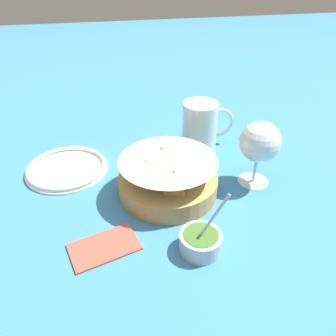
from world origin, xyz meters
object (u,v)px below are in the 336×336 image
at_px(sauce_cup, 201,241).
at_px(beer_mug, 200,127).
at_px(wine_glass, 260,144).
at_px(side_plate, 67,168).
at_px(food_basket, 167,178).

height_order(sauce_cup, beer_mug, beer_mug).
relative_size(sauce_cup, wine_glass, 0.80).
distance_m(sauce_cup, wine_glass, 0.25).
relative_size(wine_glass, side_plate, 0.77).
height_order(wine_glass, side_plate, wine_glass).
relative_size(food_basket, wine_glass, 1.43).
bearing_deg(side_plate, sauce_cup, -51.71).
xyz_separation_m(sauce_cup, side_plate, (-0.23, 0.29, -0.01)).
height_order(food_basket, beer_mug, beer_mug).
xyz_separation_m(food_basket, wine_glass, (0.19, -0.00, 0.06)).
bearing_deg(wine_glass, beer_mug, 111.76).
bearing_deg(wine_glass, sauce_cup, -136.34).
bearing_deg(beer_mug, food_basket, -125.15).
height_order(wine_glass, beer_mug, wine_glass).
xyz_separation_m(sauce_cup, beer_mug, (0.10, 0.34, 0.03)).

